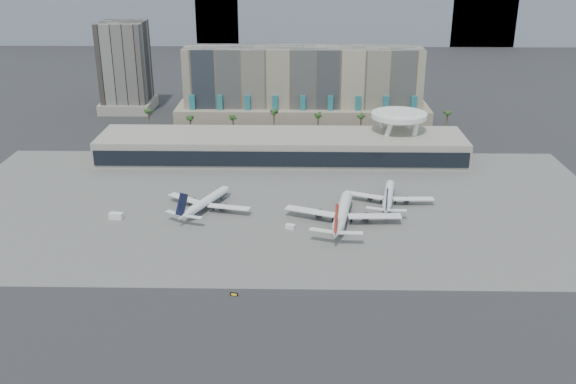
{
  "coord_description": "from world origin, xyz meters",
  "views": [
    {
      "loc": [
        8.39,
        -176.87,
        98.31
      ],
      "look_at": [
        4.32,
        40.0,
        11.31
      ],
      "focal_mm": 40.0,
      "sensor_mm": 36.0,
      "label": 1
    }
  ],
  "objects_px": {
    "airliner_right": "(388,196)",
    "taxiway_sign": "(234,294)",
    "airliner_left": "(206,202)",
    "airliner_centre": "(342,213)",
    "service_vehicle_a": "(116,216)",
    "service_vehicle_b": "(290,227)"
  },
  "relations": [
    {
      "from": "airliner_left",
      "to": "taxiway_sign",
      "type": "distance_m",
      "value": 65.46
    },
    {
      "from": "airliner_left",
      "to": "airliner_centre",
      "type": "bearing_deg",
      "value": 12.76
    },
    {
      "from": "airliner_right",
      "to": "taxiway_sign",
      "type": "bearing_deg",
      "value": -117.02
    },
    {
      "from": "service_vehicle_b",
      "to": "taxiway_sign",
      "type": "relative_size",
      "value": 1.38
    },
    {
      "from": "airliner_centre",
      "to": "airliner_right",
      "type": "distance_m",
      "value": 26.45
    },
    {
      "from": "service_vehicle_a",
      "to": "taxiway_sign",
      "type": "xyz_separation_m",
      "value": [
        49.24,
        -53.98,
        -0.69
      ]
    },
    {
      "from": "service_vehicle_b",
      "to": "taxiway_sign",
      "type": "height_order",
      "value": "service_vehicle_b"
    },
    {
      "from": "airliner_left",
      "to": "taxiway_sign",
      "type": "bearing_deg",
      "value": -50.47
    },
    {
      "from": "airliner_centre",
      "to": "service_vehicle_a",
      "type": "distance_m",
      "value": 84.01
    },
    {
      "from": "airliner_left",
      "to": "airliner_centre",
      "type": "relative_size",
      "value": 0.78
    },
    {
      "from": "airliner_right",
      "to": "taxiway_sign",
      "type": "distance_m",
      "value": 88.84
    },
    {
      "from": "airliner_left",
      "to": "airliner_centre",
      "type": "distance_m",
      "value": 52.73
    },
    {
      "from": "airliner_centre",
      "to": "service_vehicle_b",
      "type": "bearing_deg",
      "value": -152.99
    },
    {
      "from": "service_vehicle_a",
      "to": "airliner_centre",
      "type": "bearing_deg",
      "value": 6.88
    },
    {
      "from": "service_vehicle_a",
      "to": "taxiway_sign",
      "type": "relative_size",
      "value": 2.09
    },
    {
      "from": "airliner_right",
      "to": "taxiway_sign",
      "type": "xyz_separation_m",
      "value": [
        -53.97,
        -70.51,
        -2.66
      ]
    },
    {
      "from": "airliner_left",
      "to": "taxiway_sign",
      "type": "relative_size",
      "value": 14.59
    },
    {
      "from": "service_vehicle_a",
      "to": "taxiway_sign",
      "type": "distance_m",
      "value": 73.07
    },
    {
      "from": "service_vehicle_b",
      "to": "taxiway_sign",
      "type": "bearing_deg",
      "value": -85.84
    },
    {
      "from": "airliner_right",
      "to": "taxiway_sign",
      "type": "relative_size",
      "value": 15.26
    },
    {
      "from": "airliner_left",
      "to": "service_vehicle_b",
      "type": "bearing_deg",
      "value": -2.3
    },
    {
      "from": "airliner_right",
      "to": "service_vehicle_a",
      "type": "bearing_deg",
      "value": -160.49
    }
  ]
}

